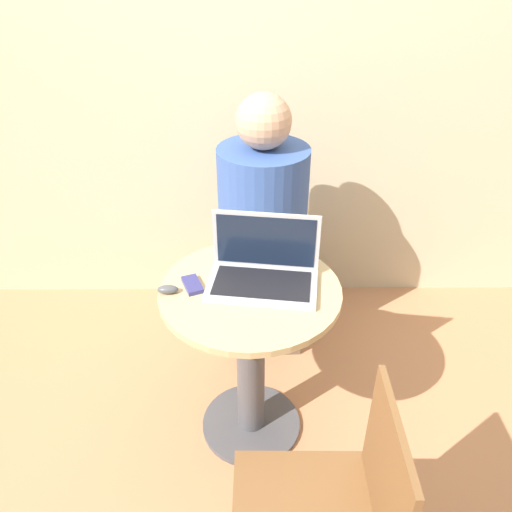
# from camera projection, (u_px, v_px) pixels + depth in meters

# --- Properties ---
(ground_plane) EXTENTS (12.00, 12.00, 0.00)m
(ground_plane) POSITION_uv_depth(u_px,v_px,m) (251.00, 424.00, 2.11)
(ground_plane) COLOR tan
(back_wall) EXTENTS (7.00, 0.05, 2.60)m
(back_wall) POSITION_uv_depth(u_px,v_px,m) (250.00, 52.00, 2.24)
(back_wall) COLOR beige
(back_wall) RESTS_ON ground_plane
(round_table) EXTENTS (0.63, 0.63, 0.72)m
(round_table) POSITION_uv_depth(u_px,v_px,m) (251.00, 343.00, 1.86)
(round_table) COLOR #4C4C51
(round_table) RESTS_ON ground_plane
(laptop) EXTENTS (0.40, 0.27, 0.24)m
(laptop) POSITION_uv_depth(u_px,v_px,m) (263.00, 270.00, 1.73)
(laptop) COLOR #B7B7BC
(laptop) RESTS_ON round_table
(cell_phone) EXTENTS (0.09, 0.12, 0.02)m
(cell_phone) POSITION_uv_depth(u_px,v_px,m) (192.00, 285.00, 1.72)
(cell_phone) COLOR navy
(cell_phone) RESTS_ON round_table
(computer_mouse) EXTENTS (0.07, 0.04, 0.03)m
(computer_mouse) POSITION_uv_depth(u_px,v_px,m) (168.00, 289.00, 1.69)
(computer_mouse) COLOR #4C4C51
(computer_mouse) RESTS_ON round_table
(person_seated) EXTENTS (0.39, 0.61, 1.24)m
(person_seated) POSITION_uv_depth(u_px,v_px,m) (262.00, 246.00, 2.35)
(person_seated) COLOR brown
(person_seated) RESTS_ON ground_plane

